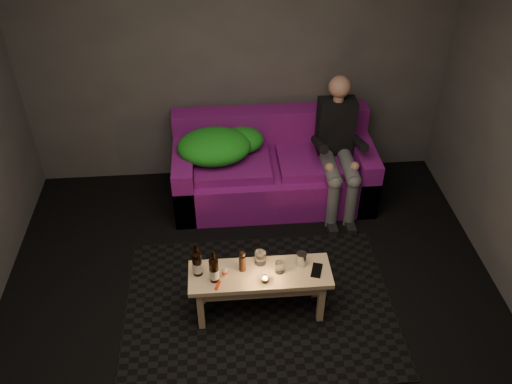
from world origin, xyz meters
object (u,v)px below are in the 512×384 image
(person, at_px, (338,145))
(beer_bottle_b, at_px, (214,270))
(steel_cup, at_px, (301,259))
(beer_bottle_a, at_px, (197,263))
(coffee_table, at_px, (260,280))
(sofa, at_px, (273,170))

(person, distance_m, beer_bottle_b, 1.79)
(beer_bottle_b, xyz_separation_m, steel_cup, (0.64, 0.10, -0.05))
(person, relative_size, beer_bottle_a, 4.25)
(coffee_table, bearing_deg, steel_cup, 11.32)
(sofa, xyz_separation_m, coffee_table, (-0.25, -1.47, 0.06))
(person, height_order, steel_cup, person)
(sofa, relative_size, coffee_table, 1.78)
(beer_bottle_b, bearing_deg, sofa, 68.78)
(beer_bottle_a, relative_size, steel_cup, 2.76)
(coffee_table, height_order, beer_bottle_a, beer_bottle_a)
(coffee_table, height_order, beer_bottle_b, beer_bottle_b)
(sofa, relative_size, beer_bottle_b, 6.62)
(coffee_table, distance_m, beer_bottle_a, 0.49)
(beer_bottle_a, distance_m, steel_cup, 0.77)
(sofa, height_order, coffee_table, sofa)
(sofa, height_order, beer_bottle_b, sofa)
(sofa, distance_m, beer_bottle_b, 1.64)
(person, distance_m, coffee_table, 1.58)
(person, height_order, coffee_table, person)
(sofa, bearing_deg, coffee_table, -99.80)
(coffee_table, relative_size, beer_bottle_a, 3.57)
(beer_bottle_b, bearing_deg, coffee_table, 7.25)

